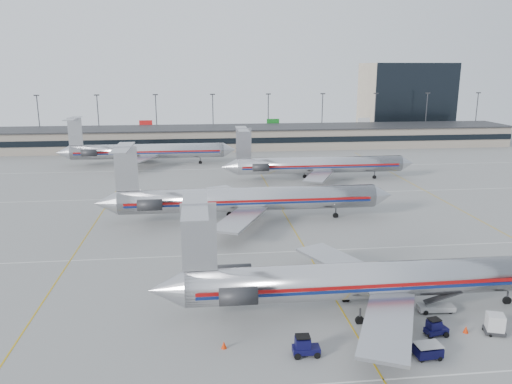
{
  "coord_description": "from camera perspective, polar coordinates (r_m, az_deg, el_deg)",
  "views": [
    {
      "loc": [
        -13.58,
        -50.39,
        23.34
      ],
      "look_at": [
        -5.01,
        24.59,
        4.5
      ],
      "focal_mm": 35.0,
      "sensor_mm": 36.0,
      "label": 1
    }
  ],
  "objects": [
    {
      "name": "distant_building",
      "position": [
        194.05,
        16.69,
        10.24
      ],
      "size": [
        30.0,
        20.0,
        25.0
      ],
      "primitive_type": "cube",
      "color": "tan",
      "rests_on": "ground"
    },
    {
      "name": "tug_left",
      "position": [
        43.53,
        5.58,
        -17.18
      ],
      "size": [
        2.3,
        1.22,
        1.85
      ],
      "rotation": [
        0.0,
        0.0,
        -0.03
      ],
      "color": "black",
      "rests_on": "ground"
    },
    {
      "name": "light_mast_row",
      "position": [
        163.63,
        -1.75,
        8.84
      ],
      "size": [
        163.6,
        0.4,
        15.28
      ],
      "color": "#38383D",
      "rests_on": "ground"
    },
    {
      "name": "cone_left",
      "position": [
        44.67,
        -3.69,
        -17.02
      ],
      "size": [
        0.49,
        0.49,
        0.66
      ],
      "primitive_type": "cone",
      "rotation": [
        0.0,
        0.0,
        -0.01
      ],
      "color": "red",
      "rests_on": "ground"
    },
    {
      "name": "jet_foreground",
      "position": [
        50.42,
        13.23,
        -9.69
      ],
      "size": [
        44.56,
        26.24,
        11.66
      ],
      "color": "silver",
      "rests_on": "ground"
    },
    {
      "name": "cart_outer",
      "position": [
        45.1,
        15.58,
        -16.79
      ],
      "size": [
        2.34,
        1.85,
        1.18
      ],
      "rotation": [
        0.0,
        0.0,
        0.22
      ],
      "color": "black",
      "rests_on": "ground"
    },
    {
      "name": "jet_second_row",
      "position": [
        77.45,
        -1.52,
        -0.8
      ],
      "size": [
        46.58,
        27.43,
        12.19
      ],
      "color": "silver",
      "rests_on": "ground"
    },
    {
      "name": "ramp_worker_far",
      "position": [
        50.51,
        15.25,
        -12.91
      ],
      "size": [
        1.06,
        0.95,
        1.78
      ],
      "primitive_type": "imported",
      "rotation": [
        0.0,
        0.0,
        -0.4
      ],
      "color": "#C5E115",
      "rests_on": "ground"
    },
    {
      "name": "cart_inner",
      "position": [
        45.51,
        19.05,
        -16.75
      ],
      "size": [
        2.22,
        1.59,
        1.21
      ],
      "rotation": [
        0.0,
        0.0,
        0.07
      ],
      "color": "black",
      "rests_on": "ground"
    },
    {
      "name": "belt_loader",
      "position": [
        53.28,
        19.97,
        -12.17
      ],
      "size": [
        4.2,
        1.49,
        2.2
      ],
      "rotation": [
        0.0,
        0.0,
        -0.06
      ],
      "color": "#9A9A9A",
      "rests_on": "ground"
    },
    {
      "name": "jet_back_row",
      "position": [
        125.84,
        -12.64,
        4.59
      ],
      "size": [
        43.54,
        26.78,
        11.91
      ],
      "color": "silver",
      "rests_on": "ground"
    },
    {
      "name": "ramp_worker_near",
      "position": [
        49.93,
        13.49,
        -13.26
      ],
      "size": [
        0.62,
        0.68,
        1.57
      ],
      "primitive_type": "imported",
      "rotation": [
        0.0,
        0.0,
        1.01
      ],
      "color": "#D0EF16",
      "rests_on": "ground"
    },
    {
      "name": "apron_markings",
      "position": [
        66.15,
        5.8,
        -6.71
      ],
      "size": [
        160.0,
        0.15,
        0.02
      ],
      "primitive_type": "cube",
      "color": "silver",
      "rests_on": "ground"
    },
    {
      "name": "jet_third_row",
      "position": [
        106.72,
        6.87,
        3.1
      ],
      "size": [
        41.71,
        25.66,
        11.4
      ],
      "color": "silver",
      "rests_on": "ground"
    },
    {
      "name": "terminal",
      "position": [
        150.35,
        -1.29,
        6.3
      ],
      "size": [
        162.0,
        17.0,
        6.25
      ],
      "color": "gray",
      "rests_on": "ground"
    },
    {
      "name": "tug_center",
      "position": [
        48.88,
        19.8,
        -14.41
      ],
      "size": [
        2.18,
        1.38,
        1.65
      ],
      "rotation": [
        0.0,
        0.0,
        0.19
      ],
      "color": "black",
      "rests_on": "ground"
    },
    {
      "name": "cone_right",
      "position": [
        50.53,
        22.86,
        -14.27
      ],
      "size": [
        0.63,
        0.63,
        0.66
      ],
      "primitive_type": "cone",
      "rotation": [
        0.0,
        0.0,
        -0.39
      ],
      "color": "red",
      "rests_on": "ground"
    },
    {
      "name": "ground",
      "position": [
        57.17,
        7.94,
        -10.22
      ],
      "size": [
        260.0,
        260.0,
        0.0
      ],
      "primitive_type": "plane",
      "color": "gray",
      "rests_on": "ground"
    },
    {
      "name": "uld_container",
      "position": [
        51.18,
        25.65,
        -13.43
      ],
      "size": [
        2.14,
        1.96,
        1.85
      ],
      "rotation": [
        0.0,
        0.0,
        -0.34
      ],
      "color": "#2D2D30",
      "rests_on": "ground"
    }
  ]
}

